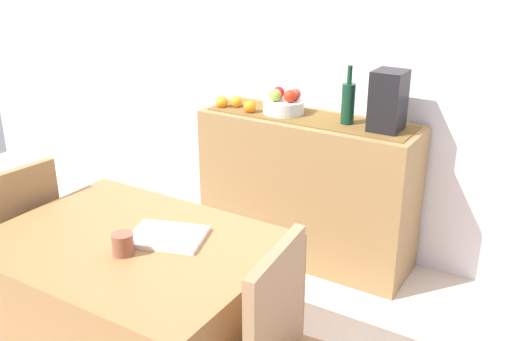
{
  "coord_description": "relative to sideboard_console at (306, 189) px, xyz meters",
  "views": [
    {
      "loc": [
        1.39,
        -1.91,
        1.8
      ],
      "look_at": [
        -0.01,
        0.36,
        0.74
      ],
      "focal_mm": 40.47,
      "sensor_mm": 36.0,
      "label": 1
    }
  ],
  "objects": [
    {
      "name": "orange_loose_end",
      "position": [
        -0.34,
        -0.09,
        0.47
      ],
      "size": [
        0.08,
        0.08,
        0.08
      ],
      "primitive_type": "sphere",
      "color": "orange",
      "rests_on": "sideboard_console"
    },
    {
      "name": "ground_plane",
      "position": [
        0.0,
        -0.92,
        -0.45
      ],
      "size": [
        6.4,
        6.4,
        0.02
      ],
      "primitive_type": "cube",
      "color": "beige",
      "rests_on": "ground"
    },
    {
      "name": "sideboard_console",
      "position": [
        0.0,
        0.0,
        0.0
      ],
      "size": [
        1.27,
        0.42,
        0.87
      ],
      "primitive_type": "cube",
      "color": "olive",
      "rests_on": "ground"
    },
    {
      "name": "apple_front",
      "position": [
        -0.2,
        -0.04,
        0.55
      ],
      "size": [
        0.07,
        0.07,
        0.07
      ],
      "primitive_type": "sphere",
      "color": "#8AB23E",
      "rests_on": "fruit_bowl"
    },
    {
      "name": "wine_bottle",
      "position": [
        0.23,
        0.0,
        0.56
      ],
      "size": [
        0.07,
        0.07,
        0.32
      ],
      "color": "#0F3623",
      "rests_on": "sideboard_console"
    },
    {
      "name": "fruit_bowl",
      "position": [
        -0.16,
        0.0,
        0.48
      ],
      "size": [
        0.24,
        0.24,
        0.07
      ],
      "primitive_type": "cylinder",
      "color": "silver",
      "rests_on": "table_runner"
    },
    {
      "name": "table_runner",
      "position": [
        0.0,
        0.0,
        0.44
      ],
      "size": [
        1.19,
        0.32,
        0.01
      ],
      "primitive_type": "cube",
      "color": "brown",
      "rests_on": "sideboard_console"
    },
    {
      "name": "chair_near_window",
      "position": [
        -0.85,
        -1.43,
        -0.17
      ],
      "size": [
        0.44,
        0.44,
        0.9
      ],
      "color": "#9B6B3F",
      "rests_on": "ground"
    },
    {
      "name": "apple_left",
      "position": [
        -0.11,
        0.04,
        0.55
      ],
      "size": [
        0.06,
        0.06,
        0.06
      ],
      "primitive_type": "sphere",
      "color": "#B53629",
      "rests_on": "fruit_bowl"
    },
    {
      "name": "dining_table",
      "position": [
        -0.03,
        -1.43,
        -0.07
      ],
      "size": [
        1.1,
        0.81,
        0.74
      ],
      "primitive_type": "cube",
      "color": "olive",
      "rests_on": "ground"
    },
    {
      "name": "room_wall_rear",
      "position": [
        0.0,
        0.26,
        0.91
      ],
      "size": [
        6.4,
        0.06,
        2.7
      ],
      "primitive_type": "cube",
      "color": "silver",
      "rests_on": "ground"
    },
    {
      "name": "orange_loose_far",
      "position": [
        -0.47,
        -0.03,
        0.47
      ],
      "size": [
        0.07,
        0.07,
        0.07
      ],
      "primitive_type": "sphere",
      "color": "orange",
      "rests_on": "sideboard_console"
    },
    {
      "name": "apple_upper",
      "position": [
        -0.11,
        -0.02,
        0.55
      ],
      "size": [
        0.07,
        0.07,
        0.07
      ],
      "primitive_type": "sphere",
      "color": "red",
      "rests_on": "fruit_bowl"
    },
    {
      "name": "orange_loose_near_bowl",
      "position": [
        -0.54,
        -0.08,
        0.47
      ],
      "size": [
        0.07,
        0.07,
        0.07
      ],
      "primitive_type": "sphere",
      "color": "orange",
      "rests_on": "sideboard_console"
    },
    {
      "name": "apple_right",
      "position": [
        -0.22,
        0.03,
        0.55
      ],
      "size": [
        0.07,
        0.07,
        0.07
      ],
      "primitive_type": "sphere",
      "color": "red",
      "rests_on": "fruit_bowl"
    },
    {
      "name": "coffee_maker",
      "position": [
        0.45,
        0.0,
        0.6
      ],
      "size": [
        0.16,
        0.18,
        0.32
      ],
      "primitive_type": "cube",
      "color": "black",
      "rests_on": "sideboard_console"
    },
    {
      "name": "coffee_cup",
      "position": [
        0.01,
        -1.51,
        0.34
      ],
      "size": [
        0.08,
        0.08,
        0.08
      ],
      "primitive_type": "cylinder",
      "color": "brown",
      "rests_on": "dining_table"
    },
    {
      "name": "open_book",
      "position": [
        0.07,
        -1.34,
        0.31
      ],
      "size": [
        0.33,
        0.29,
        0.02
      ],
      "primitive_type": "cube",
      "rotation": [
        0.0,
        0.0,
        0.32
      ],
      "color": "white",
      "rests_on": "dining_table"
    }
  ]
}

